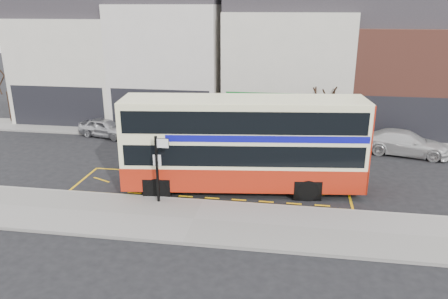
% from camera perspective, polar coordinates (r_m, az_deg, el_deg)
% --- Properties ---
extents(ground, '(120.00, 120.00, 0.00)m').
position_cam_1_polar(ground, '(21.33, -2.58, -6.55)').
color(ground, black).
rests_on(ground, ground).
extents(pavement, '(40.00, 4.00, 0.15)m').
position_cam_1_polar(pavement, '(19.29, -3.95, -9.19)').
color(pavement, gray).
rests_on(pavement, ground).
extents(kerb, '(40.00, 0.15, 0.15)m').
position_cam_1_polar(kerb, '(20.97, -2.79, -6.79)').
color(kerb, gray).
rests_on(kerb, ground).
extents(far_pavement, '(50.00, 3.00, 0.15)m').
position_cam_1_polar(far_pavement, '(31.48, 1.39, 1.95)').
color(far_pavement, gray).
rests_on(far_pavement, ground).
extents(road_markings, '(14.00, 3.40, 0.01)m').
position_cam_1_polar(road_markings, '(22.76, -1.78, -4.86)').
color(road_markings, '#E4A70C').
rests_on(road_markings, ground).
extents(terrace_far_left, '(8.00, 8.01, 10.80)m').
position_cam_1_polar(terrace_far_left, '(38.38, -18.51, 11.25)').
color(terrace_far_left, beige).
rests_on(terrace_far_left, ground).
extents(terrace_left, '(8.00, 8.01, 11.80)m').
position_cam_1_polar(terrace_left, '(35.41, -6.72, 12.34)').
color(terrace_left, silver).
rests_on(terrace_left, ground).
extents(terrace_green_shop, '(9.00, 8.01, 11.30)m').
position_cam_1_polar(terrace_green_shop, '(34.15, 8.32, 11.63)').
color(terrace_green_shop, beige).
rests_on(terrace_green_shop, ground).
extents(terrace_right, '(9.00, 8.01, 10.30)m').
position_cam_1_polar(terrace_right, '(35.26, 23.28, 9.75)').
color(terrace_right, brown).
rests_on(terrace_right, ground).
extents(double_decker_bus, '(12.06, 4.15, 4.72)m').
position_cam_1_polar(double_decker_bus, '(21.60, 2.62, 0.84)').
color(double_decker_bus, '#F7F3BC').
rests_on(double_decker_bus, ground).
extents(bus_stop_post, '(0.80, 0.14, 3.21)m').
position_cam_1_polar(bus_stop_post, '(20.29, -8.58, -1.78)').
color(bus_stop_post, black).
rests_on(bus_stop_post, pavement).
extents(car_silver, '(4.10, 2.43, 1.31)m').
position_cam_1_polar(car_silver, '(32.25, -15.30, 2.77)').
color(car_silver, '#ACABB0').
rests_on(car_silver, ground).
extents(car_grey, '(4.45, 2.15, 1.41)m').
position_cam_1_polar(car_grey, '(28.83, 2.57, 1.69)').
color(car_grey, '#3B3F42').
rests_on(car_grey, ground).
extents(car_white, '(5.55, 3.24, 1.51)m').
position_cam_1_polar(car_white, '(29.60, 22.57, 0.81)').
color(car_white, silver).
rests_on(car_white, ground).
extents(street_tree_left, '(3.16, 3.16, 6.82)m').
position_cam_1_polar(street_tree_left, '(38.16, -26.87, 9.95)').
color(street_tree_left, black).
rests_on(street_tree_left, ground).
extents(street_tree_right, '(2.25, 2.25, 4.85)m').
position_cam_1_polar(street_tree_right, '(30.06, 13.02, 7.03)').
color(street_tree_right, black).
rests_on(street_tree_right, ground).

